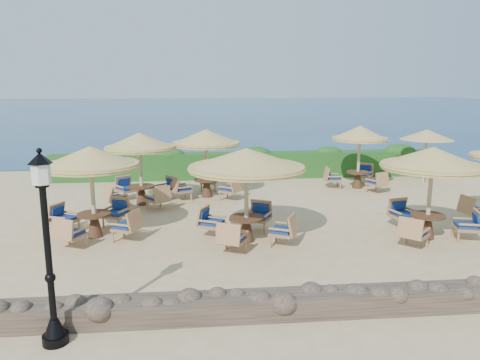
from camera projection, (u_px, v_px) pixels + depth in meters
ground at (269, 221)px, 15.12m from camera, size 120.00×120.00×0.00m
sea at (207, 109)px, 83.35m from camera, size 160.00×160.00×0.00m
hedge at (245, 165)px, 22.02m from camera, size 18.00×0.90×1.20m
stone_wall at (320, 303)px, 9.03m from camera, size 15.00×0.65×0.44m
lamp_post at (48, 258)px, 7.72m from camera, size 0.44×0.44×3.31m
extra_parasol at (427, 135)px, 20.49m from camera, size 2.30×2.30×2.41m
cafe_set_0 at (92, 176)px, 13.26m from camera, size 2.83×2.83×2.65m
cafe_set_1 at (247, 174)px, 12.85m from camera, size 3.25×3.25×2.65m
cafe_set_2 at (431, 173)px, 13.10m from camera, size 2.87×2.87×2.65m
cafe_set_3 at (140, 158)px, 16.89m from camera, size 2.65×2.65×2.65m
cafe_set_4 at (206, 150)px, 18.05m from camera, size 2.76×2.76×2.65m
cafe_set_5 at (359, 147)px, 19.64m from camera, size 2.58×2.77×2.65m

